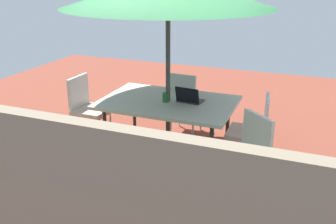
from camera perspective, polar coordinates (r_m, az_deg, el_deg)
ground_plane at (r=5.24m, az=-0.00°, el=-6.44°), size 10.00×10.00×0.02m
hedge_row at (r=3.25m, az=-14.98°, el=-13.53°), size 6.30×0.89×1.17m
dining_table at (r=4.95m, az=-0.00°, el=1.10°), size 1.73×1.15×0.77m
chair_west at (r=4.71m, az=12.59°, el=-2.63°), size 0.49×0.48×0.98m
chair_northwest at (r=4.07m, az=11.50°, el=-6.38°), size 0.58×0.59×0.98m
chair_south at (r=5.65m, az=2.56°, el=1.83°), size 0.46×0.47×0.98m
chair_east at (r=5.50m, az=-11.95°, el=0.83°), size 0.47×0.46×0.98m
laptop at (r=4.88m, az=3.22°, el=2.03°), size 0.34×0.28×0.21m
cup at (r=4.88m, az=-0.38°, el=2.23°), size 0.08×0.08×0.12m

